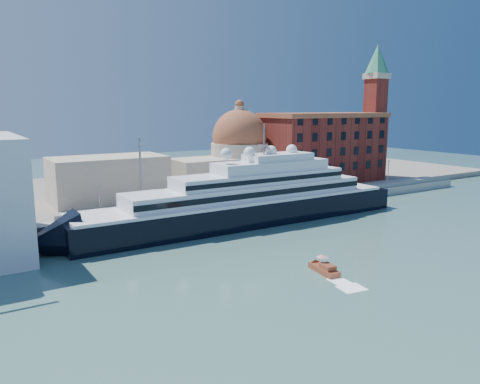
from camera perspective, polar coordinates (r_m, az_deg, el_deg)
ground at (r=91.79m, az=7.63°, el=-6.95°), size 400.00×400.00×0.00m
quay at (r=118.66m, az=-2.89°, el=-2.29°), size 180.00×10.00×2.50m
land at (r=155.14m, az=-10.32°, el=0.44°), size 260.00×72.00×2.00m
quay_fence at (r=114.45m, az=-1.80°, el=-1.80°), size 180.00×0.10×1.20m
superyacht at (r=107.73m, az=-0.90°, el=-1.69°), size 91.04×12.62×27.21m
water_taxi at (r=79.68m, az=10.26°, el=-9.16°), size 3.08×6.73×3.08m
warehouse at (r=161.66m, az=10.19°, el=5.41°), size 43.00×19.00×23.25m
campanile at (r=178.17m, az=16.17°, el=10.43°), size 8.40×8.40×47.00m
church at (r=140.70m, az=-5.39°, el=3.65°), size 66.00×18.00×25.50m
lamp_posts at (r=109.97m, az=-8.26°, el=1.17°), size 120.80×2.40×18.00m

